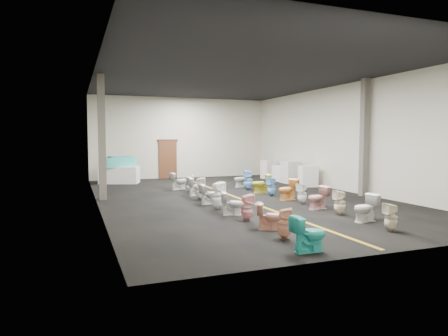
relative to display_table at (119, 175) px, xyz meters
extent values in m
plane|color=black|center=(3.62, -6.29, -0.41)|extent=(16.00, 16.00, 0.00)
plane|color=black|center=(3.62, -6.29, 4.09)|extent=(16.00, 16.00, 0.00)
plane|color=beige|center=(3.62, 1.71, 1.84)|extent=(10.00, 0.00, 10.00)
plane|color=beige|center=(3.62, -14.29, 1.84)|extent=(10.00, 0.00, 10.00)
plane|color=beige|center=(-1.38, -6.29, 1.84)|extent=(0.00, 16.00, 16.00)
plane|color=beige|center=(8.62, -6.29, 1.84)|extent=(0.00, 16.00, 16.00)
cube|color=olive|center=(3.62, -6.29, -0.41)|extent=(0.12, 15.60, 0.01)
cube|color=#562D19|center=(2.82, 1.65, 0.64)|extent=(1.00, 0.10, 2.10)
cube|color=#331C11|center=(2.82, 1.66, 1.71)|extent=(1.15, 0.08, 0.10)
cube|color=#59544C|center=(-1.13, -5.29, 1.84)|extent=(0.25, 0.25, 4.50)
cube|color=#59544C|center=(8.37, -7.79, 1.84)|extent=(0.25, 0.25, 4.50)
cube|color=white|center=(0.00, 0.00, 0.00)|extent=(2.07, 1.50, 0.83)
cube|color=#3DB0A6|center=(0.00, 0.00, 0.64)|extent=(1.35, 1.01, 0.50)
cylinder|color=#3DB0A6|center=(-0.57, -0.19, 0.64)|extent=(0.66, 0.66, 0.50)
cylinder|color=#3DB0A6|center=(0.57, 0.19, 0.64)|extent=(0.66, 0.66, 0.50)
cube|color=teal|center=(0.00, 0.00, 0.84)|extent=(1.09, 0.76, 0.20)
cube|color=white|center=(8.02, -4.47, 0.07)|extent=(0.91, 0.91, 0.96)
cube|color=beige|center=(8.02, -2.90, 0.12)|extent=(0.80, 0.80, 1.07)
cube|color=silver|center=(8.02, -1.98, 0.01)|extent=(0.86, 0.86, 0.84)
cube|color=silver|center=(8.02, -0.53, 0.09)|extent=(0.76, 0.76, 1.01)
imported|color=#2AAEA7|center=(2.18, -13.65, -0.05)|extent=(0.71, 0.41, 0.72)
imported|color=#E2A281|center=(2.23, -12.59, -0.07)|extent=(0.41, 0.41, 0.69)
imported|color=#E8A591|center=(2.34, -11.68, -0.08)|extent=(0.74, 0.61, 0.66)
imported|color=#E5A1A5|center=(2.24, -10.53, -0.05)|extent=(0.34, 0.33, 0.73)
imported|color=white|center=(2.20, -9.60, -0.08)|extent=(0.75, 0.56, 0.67)
imported|color=white|center=(2.14, -8.49, 0.02)|extent=(0.49, 0.49, 0.86)
imported|color=silver|center=(2.19, -7.54, -0.07)|extent=(0.68, 0.40, 0.68)
imported|color=silver|center=(2.16, -6.53, 0.00)|extent=(0.49, 0.48, 0.82)
imported|color=white|center=(2.35, -5.46, -0.06)|extent=(0.74, 0.46, 0.71)
imported|color=silver|center=(2.32, -4.51, -0.06)|extent=(0.36, 0.35, 0.71)
imported|color=silver|center=(2.17, -3.37, -0.05)|extent=(0.77, 0.50, 0.74)
imported|color=beige|center=(4.96, -12.87, -0.07)|extent=(0.35, 0.34, 0.68)
imported|color=silver|center=(5.15, -11.75, -0.04)|extent=(0.79, 0.53, 0.74)
imported|color=beige|center=(5.10, -10.72, -0.05)|extent=(0.37, 0.36, 0.73)
imported|color=#D99D99|center=(5.06, -9.67, -0.05)|extent=(0.77, 0.52, 0.73)
imported|color=white|center=(5.13, -8.63, -0.06)|extent=(0.42, 0.42, 0.70)
imported|color=#F6A44D|center=(5.12, -7.69, -0.03)|extent=(0.82, 0.57, 0.76)
imported|color=#78B7F1|center=(5.03, -6.60, -0.05)|extent=(0.41, 0.40, 0.73)
imported|color=gold|center=(5.03, -5.67, -0.02)|extent=(0.83, 0.57, 0.78)
imported|color=#84BAF4|center=(4.93, -4.62, 0.01)|extent=(0.47, 0.46, 0.86)
imported|color=silver|center=(5.08, -3.55, -0.05)|extent=(0.74, 0.45, 0.74)
camera|label=1|loc=(-2.08, -20.25, 1.80)|focal=32.00mm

